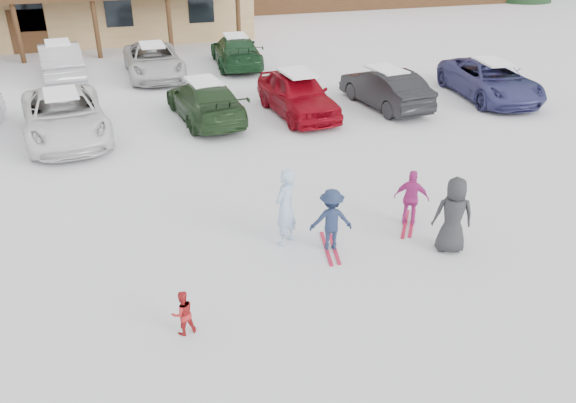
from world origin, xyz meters
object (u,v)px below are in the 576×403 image
object	(u,v)px
parked_car_9	(61,61)
parked_car_4	(297,94)
adult_skier	(285,207)
parked_car_11	(236,51)
parked_car_10	(154,61)
child_magenta	(411,198)
parked_car_2	(65,116)
toddler_red	(183,313)
parked_car_3	(205,101)
parked_car_5	(385,88)
child_navy	(331,220)
parked_car_6	(490,80)
bystander_dark	(453,215)

from	to	relation	value
parked_car_9	parked_car_4	bearing A→B (deg)	130.12
adult_skier	parked_car_11	world-z (taller)	adult_skier
parked_car_10	child_magenta	bearing A→B (deg)	-75.05
parked_car_2	parked_car_11	xyz separation A→B (m)	(7.33, 7.74, -0.03)
toddler_red	child_magenta	size ratio (longest dim) A/B	0.62
parked_car_3	parked_car_5	bearing A→B (deg)	169.19
adult_skier	parked_car_10	xyz separation A→B (m)	(-1.50, 15.38, -0.19)
adult_skier	parked_car_5	xyz separation A→B (m)	(6.43, 8.36, -0.18)
parked_car_4	child_magenta	bearing A→B (deg)	-94.55
child_navy	adult_skier	bearing A→B (deg)	-19.11
parked_car_4	child_navy	bearing A→B (deg)	-108.28
parked_car_2	parked_car_4	size ratio (longest dim) A/B	1.18
parked_car_6	parked_car_9	world-z (taller)	parked_car_9
parked_car_6	parked_car_10	xyz separation A→B (m)	(-12.38, 7.18, -0.01)
toddler_red	parked_car_4	world-z (taller)	parked_car_4
bystander_dark	parked_car_9	size ratio (longest dim) A/B	0.36
parked_car_5	child_magenta	bearing A→B (deg)	60.25
child_magenta	parked_car_2	distance (m)	11.61
toddler_red	parked_car_9	distance (m)	18.85
parked_car_2	parked_car_11	distance (m)	10.66
parked_car_6	parked_car_9	distance (m)	18.19
parked_car_2	bystander_dark	bearing A→B (deg)	-56.59
parked_car_6	parked_car_10	bearing A→B (deg)	155.79
adult_skier	parked_car_2	bearing A→B (deg)	-101.58
child_navy	bystander_dark	xyz separation A→B (m)	(2.46, -0.81, 0.14)
child_magenta	parked_car_5	distance (m)	9.05
child_magenta	parked_car_11	size ratio (longest dim) A/B	0.28
parked_car_4	parked_car_6	distance (m)	7.90
parked_car_4	parked_car_5	xyz separation A→B (m)	(3.44, -0.06, -0.06)
parked_car_2	parked_car_10	bearing A→B (deg)	56.96
child_navy	child_magenta	world-z (taller)	child_navy
parked_car_4	parked_car_2	bearing A→B (deg)	175.21
parked_car_9	parked_car_3	bearing A→B (deg)	117.81
child_navy	parked_car_11	distance (m)	16.71
child_magenta	parked_car_3	xyz separation A→B (m)	(-3.34, 8.89, 0.01)
parked_car_2	parked_car_3	distance (m)	4.65
parked_car_5	parked_car_6	world-z (taller)	parked_car_6
parked_car_9	parked_car_11	bearing A→B (deg)	172.17
parked_car_9	parked_car_11	size ratio (longest dim) A/B	0.96
adult_skier	parked_car_9	distance (m)	17.14
parked_car_5	parked_car_9	bearing A→B (deg)	-41.55
bystander_dark	parked_car_3	xyz separation A→B (m)	(-3.63, 10.17, -0.16)
parked_car_5	parked_car_6	size ratio (longest dim) A/B	0.84
parked_car_5	parked_car_4	bearing A→B (deg)	-8.92
adult_skier	parked_car_4	bearing A→B (deg)	-151.50
adult_skier	parked_car_5	distance (m)	10.54
adult_skier	bystander_dark	size ratio (longest dim) A/B	1.04
toddler_red	child_magenta	xyz separation A→B (m)	(5.62, 2.33, 0.26)
parked_car_2	parked_car_6	xyz separation A→B (m)	(15.81, -0.19, -0.03)
child_magenta	parked_car_10	world-z (taller)	parked_car_10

